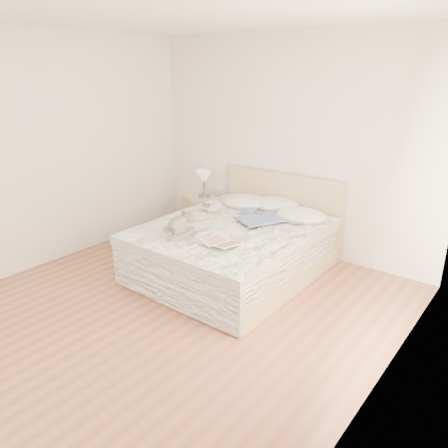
{
  "coord_description": "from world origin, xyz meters",
  "views": [
    {
      "loc": [
        2.76,
        -2.58,
        2.28
      ],
      "look_at": [
        -0.07,
        1.05,
        0.62
      ],
      "focal_mm": 35.0,
      "sensor_mm": 36.0,
      "label": 1
    }
  ],
  "objects_px": {
    "photo_book": "(210,208)",
    "teddy_bear": "(178,230)",
    "table_lamp": "(204,178)",
    "bed": "(236,247)",
    "nightstand": "(201,215)",
    "childrens_book": "(222,243)"
  },
  "relations": [
    {
      "from": "photo_book",
      "to": "teddy_bear",
      "type": "xyz_separation_m",
      "value": [
        0.27,
        -0.87,
        0.02
      ]
    },
    {
      "from": "photo_book",
      "to": "nightstand",
      "type": "bearing_deg",
      "value": 111.26
    },
    {
      "from": "table_lamp",
      "to": "teddy_bear",
      "type": "distance_m",
      "value": 1.61
    },
    {
      "from": "childrens_book",
      "to": "teddy_bear",
      "type": "height_order",
      "value": "teddy_bear"
    },
    {
      "from": "nightstand",
      "to": "photo_book",
      "type": "distance_m",
      "value": 0.82
    },
    {
      "from": "bed",
      "to": "table_lamp",
      "type": "distance_m",
      "value": 1.41
    },
    {
      "from": "nightstand",
      "to": "childrens_book",
      "type": "distance_m",
      "value": 1.95
    },
    {
      "from": "photo_book",
      "to": "childrens_book",
      "type": "xyz_separation_m",
      "value": [
        0.83,
        -0.83,
        0.0
      ]
    },
    {
      "from": "bed",
      "to": "teddy_bear",
      "type": "bearing_deg",
      "value": -113.89
    },
    {
      "from": "childrens_book",
      "to": "teddy_bear",
      "type": "distance_m",
      "value": 0.56
    },
    {
      "from": "bed",
      "to": "teddy_bear",
      "type": "xyz_separation_m",
      "value": [
        -0.29,
        -0.66,
        0.34
      ]
    },
    {
      "from": "teddy_bear",
      "to": "table_lamp",
      "type": "bearing_deg",
      "value": 110.59
    },
    {
      "from": "table_lamp",
      "to": "childrens_book",
      "type": "xyz_separation_m",
      "value": [
        1.37,
        -1.34,
        -0.19
      ]
    },
    {
      "from": "nightstand",
      "to": "teddy_bear",
      "type": "xyz_separation_m",
      "value": [
        0.84,
        -1.35,
        0.37
      ]
    },
    {
      "from": "nightstand",
      "to": "teddy_bear",
      "type": "relative_size",
      "value": 1.59
    },
    {
      "from": "photo_book",
      "to": "table_lamp",
      "type": "bearing_deg",
      "value": 107.75
    },
    {
      "from": "bed",
      "to": "nightstand",
      "type": "xyz_separation_m",
      "value": [
        -1.13,
        0.69,
        -0.03
      ]
    },
    {
      "from": "photo_book",
      "to": "childrens_book",
      "type": "distance_m",
      "value": 1.17
    },
    {
      "from": "photo_book",
      "to": "childrens_book",
      "type": "height_order",
      "value": "childrens_book"
    },
    {
      "from": "nightstand",
      "to": "childrens_book",
      "type": "height_order",
      "value": "childrens_book"
    },
    {
      "from": "photo_book",
      "to": "teddy_bear",
      "type": "bearing_deg",
      "value": -101.4
    },
    {
      "from": "table_lamp",
      "to": "childrens_book",
      "type": "bearing_deg",
      "value": -44.33
    }
  ]
}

